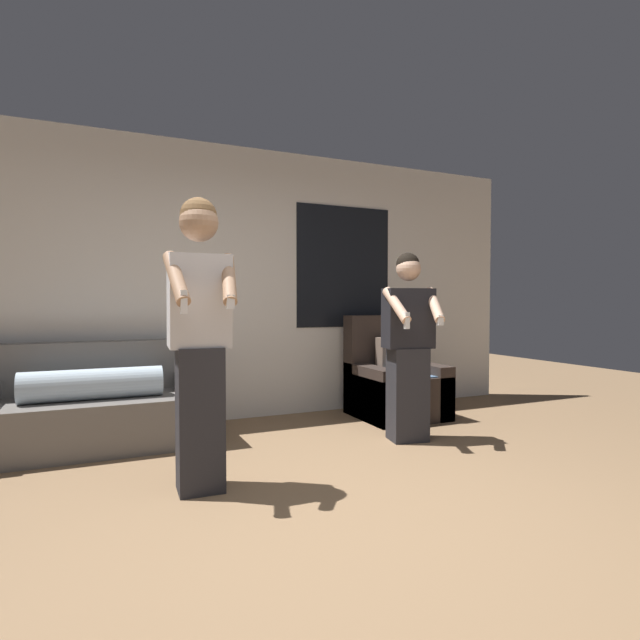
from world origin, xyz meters
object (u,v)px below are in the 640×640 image
at_px(armchair, 394,383).
at_px(person_left, 200,337).
at_px(person_right, 408,346).
at_px(couch, 94,409).

bearing_deg(armchair, person_left, -150.19).
bearing_deg(person_left, armchair, 29.81).
height_order(armchair, person_right, person_right).
height_order(couch, armchair, armchair).
distance_m(armchair, person_left, 2.61).
distance_m(couch, person_left, 1.61).
bearing_deg(armchair, couch, 178.36).
bearing_deg(person_left, couch, 114.35).
height_order(couch, person_right, person_right).
bearing_deg(couch, person_right, -20.50).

